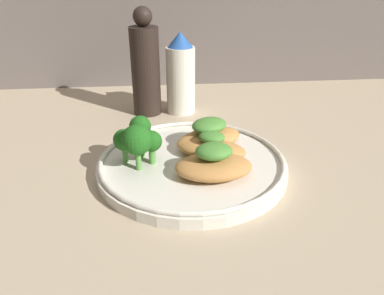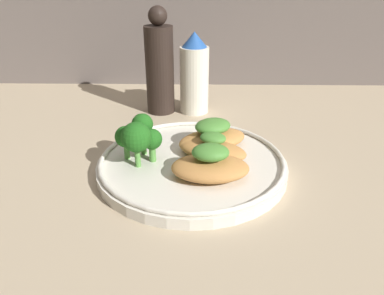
{
  "view_description": "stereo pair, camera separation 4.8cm",
  "coord_description": "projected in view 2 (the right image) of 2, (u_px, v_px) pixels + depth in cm",
  "views": [
    {
      "loc": [
        -3.99,
        -42.65,
        25.15
      ],
      "look_at": [
        0.0,
        0.0,
        3.4
      ],
      "focal_mm": 35.0,
      "sensor_mm": 36.0,
      "label": 1
    },
    {
      "loc": [
        0.81,
        -42.83,
        25.15
      ],
      "look_at": [
        0.0,
        0.0,
        3.4
      ],
      "focal_mm": 35.0,
      "sensor_mm": 36.0,
      "label": 2
    }
  ],
  "objects": [
    {
      "name": "ground_plane",
      "position": [
        192.0,
        174.0,
        0.5
      ],
      "size": [
        180.0,
        180.0,
        1.0
      ],
      "primitive_type": "cube",
      "color": "tan"
    },
    {
      "name": "sauce_bottle",
      "position": [
        197.0,
        75.0,
        0.66
      ],
      "size": [
        5.07,
        5.07,
        14.23
      ],
      "color": "silver",
      "rests_on": "ground_plane"
    },
    {
      "name": "pepper_grinder",
      "position": [
        160.0,
        66.0,
        0.65
      ],
      "size": [
        4.95,
        4.95,
        18.32
      ],
      "color": "black",
      "rests_on": "ground_plane"
    },
    {
      "name": "plate",
      "position": [
        192.0,
        164.0,
        0.49
      ],
      "size": [
        24.75,
        24.75,
        2.0
      ],
      "color": "silver",
      "rests_on": "ground_plane"
    },
    {
      "name": "grilled_meat_middle",
      "position": [
        213.0,
        149.0,
        0.49
      ],
      "size": [
        10.18,
        7.61,
        3.58
      ],
      "color": "#BC7F42",
      "rests_on": "plate"
    },
    {
      "name": "broccoli_bunch",
      "position": [
        138.0,
        135.0,
        0.47
      ],
      "size": [
        6.21,
        6.81,
        6.01
      ],
      "color": "#569942",
      "rests_on": "plate"
    },
    {
      "name": "grilled_meat_front",
      "position": [
        210.0,
        165.0,
        0.45
      ],
      "size": [
        9.45,
        6.25,
        4.25
      ],
      "color": "#BC7F42",
      "rests_on": "plate"
    },
    {
      "name": "grilled_meat_back",
      "position": [
        212.0,
        137.0,
        0.52
      ],
      "size": [
        11.34,
        9.35,
        4.16
      ],
      "color": "#BC7F42",
      "rests_on": "plate"
    }
  ]
}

